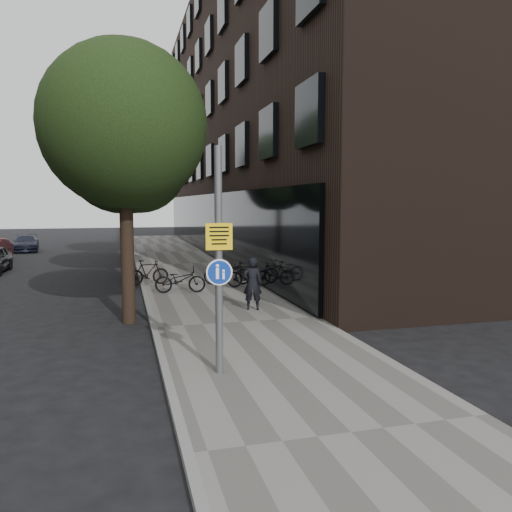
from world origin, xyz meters
name	(u,v)px	position (x,y,z in m)	size (l,w,h in m)	color
ground	(266,366)	(0.00, 0.00, 0.00)	(120.00, 120.00, 0.00)	black
sidewalk	(201,285)	(0.25, 10.00, 0.06)	(4.50, 60.00, 0.12)	slate
curb_edge	(143,287)	(-2.00, 10.00, 0.07)	(0.15, 60.00, 0.13)	slate
building_right_dark_brick	(297,115)	(8.50, 22.00, 9.00)	(12.00, 40.00, 18.00)	black
street_tree_near	(127,134)	(-2.53, 4.64, 5.11)	(4.40, 4.40, 7.50)	black
street_tree_mid	(125,160)	(-2.53, 13.14, 5.11)	(5.00, 5.00, 7.80)	black
street_tree_far	(123,172)	(-2.53, 22.14, 5.11)	(5.00, 5.00, 7.80)	black
signpost	(219,261)	(-1.04, -0.46, 2.22)	(0.48, 0.14, 4.17)	#595B5E
pedestrian	(252,284)	(0.95, 4.71, 0.90)	(0.57, 0.37, 1.56)	black
parked_bike_facade_near	(227,272)	(1.19, 9.43, 0.60)	(0.64, 1.83, 0.96)	black
parked_bike_facade_far	(247,274)	(1.78, 8.70, 0.59)	(0.44, 1.56, 0.94)	black
parked_bike_curb_near	(180,280)	(-0.79, 8.11, 0.58)	(0.61, 1.76, 0.93)	black
parked_bike_curb_far	(148,272)	(-1.80, 10.12, 0.61)	(0.46, 1.62, 0.97)	black
parked_car_far	(26,243)	(-9.04, 27.38, 0.55)	(1.54, 3.80, 1.10)	black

